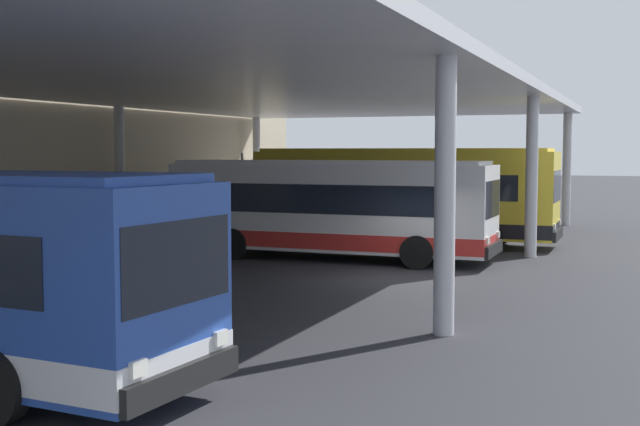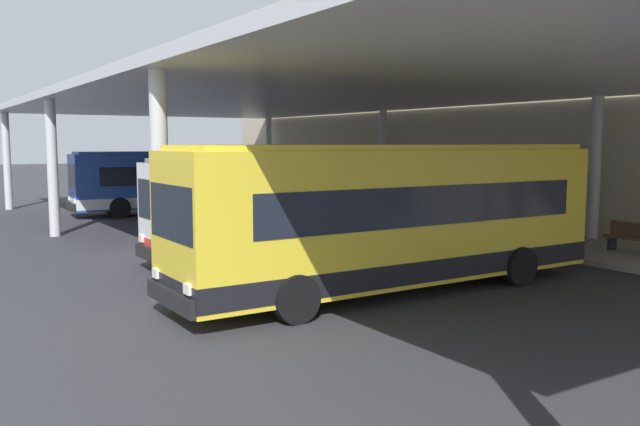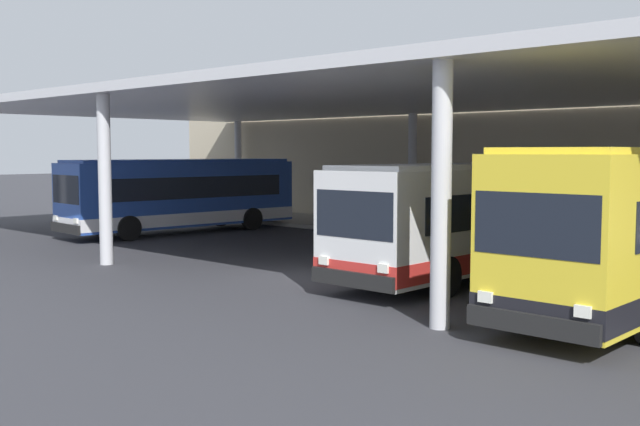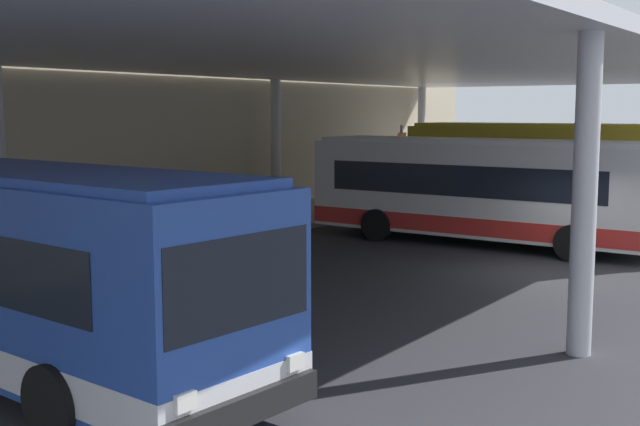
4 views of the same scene
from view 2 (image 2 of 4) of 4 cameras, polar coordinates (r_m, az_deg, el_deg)
ground_plane at (r=22.54m, az=-12.48°, el=-3.32°), size 200.00×200.00×0.00m
platform_kerb at (r=28.69m, az=10.13°, el=-1.10°), size 42.00×4.50×0.18m
station_building_facade at (r=30.77m, az=14.72°, el=5.36°), size 48.00×1.60×6.69m
canopy_shelter at (r=24.73m, az=-0.53°, el=9.99°), size 40.00×17.00×5.55m
bus_nearest_bay at (r=35.16m, az=-12.08°, el=2.73°), size 3.28×10.68×3.17m
bus_second_bay at (r=20.91m, az=-0.56°, el=0.68°), size 2.76×10.54×3.17m
bus_middle_bay at (r=16.13m, az=6.42°, el=-0.30°), size 2.74×11.33×3.57m
bench_waiting at (r=23.04m, az=25.31°, el=-1.90°), size 1.80×0.45×0.92m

